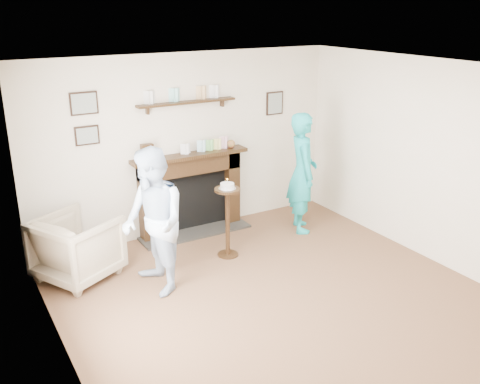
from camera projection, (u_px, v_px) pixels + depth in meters
name	position (u px, v px, depth m)	size (l,w,h in m)	color
ground	(288.00, 307.00, 5.77)	(5.00, 5.00, 0.00)	brown
room_shell	(255.00, 147.00, 5.79)	(4.54, 5.02, 2.52)	beige
armchair	(81.00, 277.00, 6.41)	(0.82, 0.85, 0.77)	tan
man	(157.00, 289.00, 6.14)	(0.81, 0.63, 1.67)	silver
woman	(300.00, 229.00, 7.78)	(0.62, 0.41, 1.71)	#1FB0AC
pedestal_table	(227.00, 209.00, 6.75)	(0.33, 0.33, 1.05)	black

